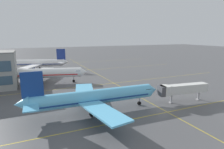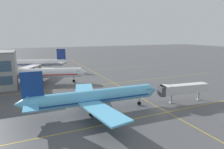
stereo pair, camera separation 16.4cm
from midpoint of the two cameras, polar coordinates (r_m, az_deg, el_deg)
name	(u,v)px [view 2 (the right image)]	position (r m, az deg, el deg)	size (l,w,h in m)	color
ground_plane	(162,110)	(55.46, 14.99, -10.15)	(600.00, 600.00, 0.00)	#4C4C4F
airliner_front_gate	(94,97)	(50.98, -5.43, -6.81)	(38.85, 33.54, 12.09)	#5BB7E5
airliner_second_row	(38,73)	(86.52, -21.20, 0.31)	(40.42, 34.45, 12.75)	white
airliner_third_row	(35,63)	(120.73, -22.04, 3.22)	(38.88, 33.27, 12.42)	white
taxiway_markings	(100,75)	(97.63, -3.58, -0.29)	(117.33, 152.32, 0.01)	yellow
jet_bridge	(179,89)	(61.76, 19.71, -4.22)	(16.77, 4.87, 5.58)	silver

